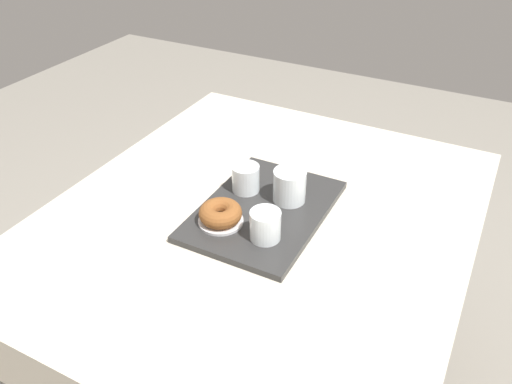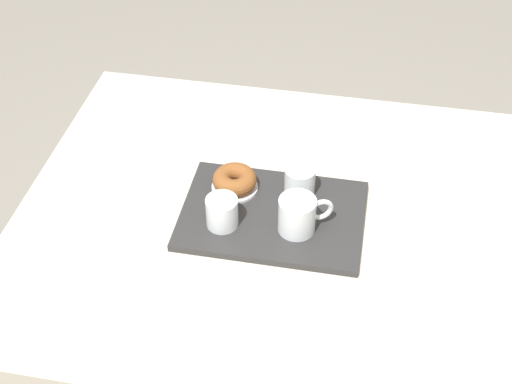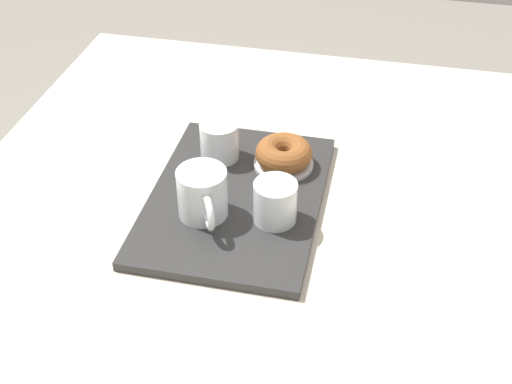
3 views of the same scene
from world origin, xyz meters
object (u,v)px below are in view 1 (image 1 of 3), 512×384
at_px(water_glass_near, 265,227).
at_px(sugar_donut_left, 220,213).
at_px(serving_tray, 264,210).
at_px(donut_plate_left, 221,221).
at_px(water_glass_far, 246,179).
at_px(dining_table, 260,244).
at_px(tea_mug_left, 289,186).

xyz_separation_m(water_glass_near, sugar_donut_left, (0.00, 0.13, -0.00)).
xyz_separation_m(serving_tray, donut_plate_left, (-0.11, 0.07, 0.01)).
bearing_deg(water_glass_near, water_glass_far, 41.08).
distance_m(dining_table, water_glass_near, 0.20).
relative_size(water_glass_near, sugar_donut_left, 0.69).
xyz_separation_m(dining_table, donut_plate_left, (-0.11, 0.06, 0.13)).
height_order(water_glass_near, water_glass_far, same).
bearing_deg(sugar_donut_left, water_glass_near, -91.23).
xyz_separation_m(serving_tray, tea_mug_left, (0.06, -0.04, 0.05)).
bearing_deg(sugar_donut_left, dining_table, -28.74).
relative_size(dining_table, serving_tray, 2.85).
xyz_separation_m(water_glass_near, water_glass_far, (0.16, 0.14, 0.00)).
distance_m(dining_table, water_glass_far, 0.18).
bearing_deg(donut_plate_left, water_glass_far, 5.14).
distance_m(water_glass_far, sugar_donut_left, 0.16).
distance_m(water_glass_near, donut_plate_left, 0.13).
xyz_separation_m(dining_table, water_glass_near, (-0.11, -0.07, 0.16)).
height_order(water_glass_far, sugar_donut_left, water_glass_far).
distance_m(serving_tray, tea_mug_left, 0.09).
xyz_separation_m(donut_plate_left, sugar_donut_left, (0.00, 0.00, 0.03)).
bearing_deg(donut_plate_left, dining_table, -28.74).
relative_size(dining_table, water_glass_far, 16.37).
relative_size(water_glass_near, water_glass_far, 1.00).
height_order(serving_tray, water_glass_far, water_glass_far).
xyz_separation_m(tea_mug_left, water_glass_near, (-0.17, -0.02, -0.01)).
relative_size(serving_tray, sugar_donut_left, 3.99).
height_order(tea_mug_left, water_glass_far, tea_mug_left).
bearing_deg(serving_tray, water_glass_far, 59.04).
bearing_deg(water_glass_near, tea_mug_left, 5.36).
xyz_separation_m(serving_tray, sugar_donut_left, (-0.11, 0.07, 0.04)).
relative_size(water_glass_near, donut_plate_left, 0.66).
bearing_deg(water_glass_far, water_glass_near, -138.92).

